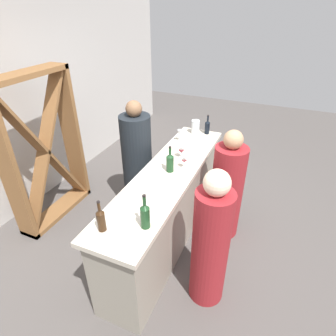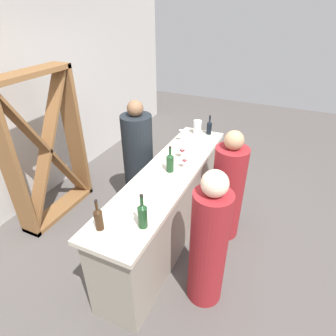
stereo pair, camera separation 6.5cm
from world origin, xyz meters
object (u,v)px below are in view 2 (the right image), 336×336
wine_bottle_second_right_near_black (209,127)px  person_server_behind (139,163)px  wine_bottle_leftmost_amber_brown (99,218)px  wine_bottle_center_olive_green (170,162)px  wine_glass_near_left (185,160)px  person_center_guest (208,245)px  wine_rack (46,150)px  water_pitcher (197,127)px  wine_glass_near_right (182,134)px  wine_glass_near_center (182,150)px  person_left_guest (227,191)px  wine_bottle_second_left_olive_green (142,215)px

wine_bottle_second_right_near_black → person_server_behind: size_ratio=0.17×
wine_bottle_second_right_near_black → person_server_behind: 1.10m
person_server_behind → wine_bottle_leftmost_amber_brown: bearing=-48.8°
wine_bottle_center_olive_green → wine_glass_near_left: size_ratio=2.03×
wine_glass_near_left → person_center_guest: person_center_guest is taller
wine_rack → water_pitcher: size_ratio=10.37×
wine_bottle_leftmost_amber_brown → wine_glass_near_right: wine_bottle_leftmost_amber_brown is taller
wine_glass_near_center → wine_bottle_leftmost_amber_brown: bearing=173.5°
wine_rack → person_center_guest: size_ratio=1.31×
water_pitcher → person_server_behind: bearing=140.4°
wine_glass_near_right → person_left_guest: bearing=-116.0°
wine_glass_near_right → water_pitcher: water_pitcher is taller
wine_bottle_leftmost_amber_brown → wine_glass_near_right: bearing=0.7°
wine_bottle_second_right_near_black → water_pitcher: size_ratio=1.45×
wine_bottle_leftmost_amber_brown → person_left_guest: 1.70m
wine_rack → wine_bottle_center_olive_green: bearing=-84.5°
wine_bottle_leftmost_amber_brown → wine_bottle_second_left_olive_green: wine_bottle_second_left_olive_green is taller
water_pitcher → person_left_guest: person_left_guest is taller
person_server_behind → person_center_guest: bearing=-14.4°
wine_glass_near_center → person_server_behind: person_server_behind is taller
person_left_guest → person_server_behind: 1.23m
wine_glass_near_center → water_pitcher: 0.75m
wine_bottle_center_olive_green → wine_glass_near_right: size_ratio=1.93×
wine_bottle_second_left_olive_green → wine_glass_near_right: wine_bottle_second_left_olive_green is taller
wine_bottle_second_left_olive_green → person_center_guest: (0.31, -0.49, -0.43)m
wine_rack → wine_glass_near_left: 1.81m
wine_glass_near_left → wine_bottle_leftmost_amber_brown: bearing=167.1°
wine_bottle_second_left_olive_green → wine_bottle_center_olive_green: (0.89, 0.16, -0.01)m
wine_glass_near_left → wine_glass_near_right: 0.70m
wine_rack → wine_bottle_center_olive_green: (0.16, -1.66, 0.13)m
wine_rack → person_left_guest: bearing=-76.2°
wine_glass_near_left → person_center_guest: (-0.71, -0.53, -0.41)m
wine_bottle_second_left_olive_green → person_server_behind: bearing=31.7°
wine_glass_near_left → person_server_behind: 0.89m
wine_glass_near_left → water_pitcher: size_ratio=0.79×
wine_bottle_leftmost_amber_brown → wine_glass_near_center: 1.41m
wine_glass_near_right → person_left_guest: (-0.37, -0.76, -0.45)m
person_left_guest → wine_bottle_center_olive_green: bearing=52.4°
wine_glass_near_left → wine_glass_near_right: size_ratio=0.95×
wine_bottle_second_left_olive_green → wine_glass_near_right: size_ratio=2.09×
wine_bottle_center_olive_green → person_center_guest: bearing=-132.0°
wine_glass_near_right → person_server_behind: person_server_behind is taller
wine_rack → person_left_guest: size_ratio=1.37×
wine_bottle_center_olive_green → water_pitcher: (1.09, 0.07, -0.02)m
wine_bottle_leftmost_amber_brown → wine_bottle_center_olive_green: (1.07, -0.15, 0.00)m
wine_rack → person_server_behind: 1.19m
water_pitcher → wine_bottle_second_right_near_black: bearing=-72.0°
wine_bottle_leftmost_amber_brown → wine_glass_near_center: wine_bottle_leftmost_amber_brown is taller
wine_bottle_second_right_near_black → wine_bottle_second_left_olive_green: bearing=-178.0°
wine_rack → person_server_behind: bearing=-61.5°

